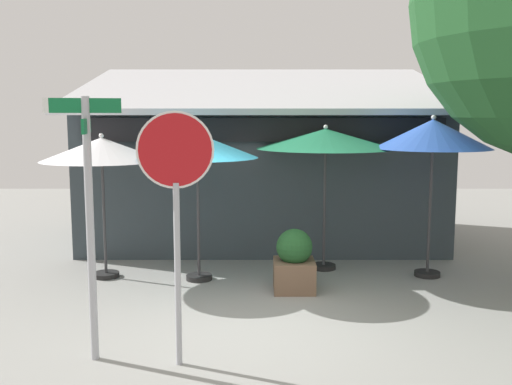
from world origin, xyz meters
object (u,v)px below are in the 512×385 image
patio_umbrella_royal_blue_far_right (430,135)px  sidewalk_planter (292,262)px  patio_umbrella_ivory_left (99,151)px  patio_umbrella_forest_green_right (323,140)px  stop_sign (173,188)px  patio_umbrella_teal_center (195,147)px  street_sign_post (86,204)px

patio_umbrella_royal_blue_far_right → sidewalk_planter: (-2.36, -0.82, -1.96)m
patio_umbrella_ivory_left → patio_umbrella_forest_green_right: bearing=8.1°
sidewalk_planter → patio_umbrella_forest_green_right: bearing=64.5°
stop_sign → sidewalk_planter: size_ratio=2.83×
stop_sign → patio_umbrella_ivory_left: 3.89m
patio_umbrella_teal_center → sidewalk_planter: 2.44m
street_sign_post → sidewalk_planter: street_sign_post is taller
stop_sign → patio_umbrella_royal_blue_far_right: (3.83, 3.54, 0.44)m
stop_sign → patio_umbrella_forest_green_right: 4.54m
street_sign_post → patio_umbrella_ivory_left: size_ratio=1.21×
street_sign_post → patio_umbrella_royal_blue_far_right: (4.81, 3.40, 0.63)m
street_sign_post → stop_sign: size_ratio=1.06×
patio_umbrella_ivory_left → sidewalk_planter: 3.69m
patio_umbrella_royal_blue_far_right → sidewalk_planter: 3.18m
stop_sign → patio_umbrella_ivory_left: stop_sign is taller
patio_umbrella_forest_green_right → patio_umbrella_teal_center: bearing=-162.4°
patio_umbrella_forest_green_right → patio_umbrella_royal_blue_far_right: patio_umbrella_royal_blue_far_right is taller
stop_sign → patio_umbrella_teal_center: 3.34m
street_sign_post → patio_umbrella_ivory_left: (-0.73, 3.34, 0.38)m
stop_sign → patio_umbrella_teal_center: stop_sign is taller
patio_umbrella_ivory_left → patio_umbrella_teal_center: size_ratio=0.97×
patio_umbrella_ivory_left → patio_umbrella_royal_blue_far_right: bearing=0.6°
patio_umbrella_teal_center → stop_sign: bearing=-88.2°
patio_umbrella_ivory_left → patio_umbrella_royal_blue_far_right: 5.55m
patio_umbrella_teal_center → patio_umbrella_forest_green_right: patio_umbrella_forest_green_right is taller
patio_umbrella_teal_center → patio_umbrella_royal_blue_far_right: (3.93, 0.22, 0.19)m
patio_umbrella_teal_center → patio_umbrella_forest_green_right: size_ratio=0.98×
stop_sign → patio_umbrella_forest_green_right: size_ratio=1.09×
patio_umbrella_teal_center → patio_umbrella_forest_green_right: 2.30m
patio_umbrella_teal_center → street_sign_post: bearing=-105.5°
patio_umbrella_ivory_left → patio_umbrella_royal_blue_far_right: patio_umbrella_royal_blue_far_right is taller
patio_umbrella_royal_blue_far_right → stop_sign: bearing=-137.2°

